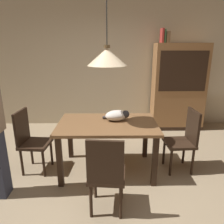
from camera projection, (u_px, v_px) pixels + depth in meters
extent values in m
plane|color=#998466|center=(116.00, 194.00, 2.74)|extent=(10.00, 10.00, 0.00)
cube|color=beige|center=(113.00, 62.00, 4.84)|extent=(6.40, 0.10, 2.90)
cube|color=brown|center=(107.00, 124.00, 3.07)|extent=(1.40, 0.90, 0.04)
cube|color=black|center=(60.00, 162.00, 2.80)|extent=(0.07, 0.07, 0.71)
cube|color=black|center=(155.00, 161.00, 2.82)|extent=(0.07, 0.07, 0.71)
cube|color=black|center=(70.00, 137.00, 3.55)|extent=(0.07, 0.07, 0.71)
cube|color=black|center=(145.00, 137.00, 3.56)|extent=(0.07, 0.07, 0.71)
cube|color=black|center=(36.00, 144.00, 3.15)|extent=(0.43, 0.43, 0.04)
cube|color=black|center=(22.00, 127.00, 3.09)|extent=(0.07, 0.38, 0.48)
cylinder|color=black|center=(44.00, 164.00, 3.05)|extent=(0.04, 0.04, 0.41)
cylinder|color=black|center=(51.00, 153.00, 3.36)|extent=(0.04, 0.04, 0.41)
cylinder|color=black|center=(22.00, 163.00, 3.08)|extent=(0.04, 0.04, 0.41)
cylinder|color=black|center=(32.00, 152.00, 3.38)|extent=(0.04, 0.04, 0.41)
cube|color=black|center=(179.00, 143.00, 3.17)|extent=(0.43, 0.43, 0.04)
cube|color=black|center=(193.00, 126.00, 3.11)|extent=(0.06, 0.38, 0.48)
cylinder|color=black|center=(164.00, 152.00, 3.38)|extent=(0.04, 0.04, 0.41)
cylinder|color=black|center=(171.00, 163.00, 3.07)|extent=(0.04, 0.04, 0.41)
cylinder|color=black|center=(184.00, 151.00, 3.40)|extent=(0.04, 0.04, 0.41)
cylinder|color=black|center=(193.00, 162.00, 3.10)|extent=(0.04, 0.04, 0.41)
cube|color=black|center=(107.00, 175.00, 2.40)|extent=(0.43, 0.43, 0.04)
cube|color=black|center=(105.00, 163.00, 2.15)|extent=(0.38, 0.07, 0.48)
cylinder|color=black|center=(122.00, 184.00, 2.61)|extent=(0.04, 0.04, 0.41)
cylinder|color=black|center=(95.00, 183.00, 2.63)|extent=(0.04, 0.04, 0.41)
cylinder|color=black|center=(121.00, 202.00, 2.30)|extent=(0.04, 0.04, 0.41)
cylinder|color=black|center=(91.00, 201.00, 2.32)|extent=(0.04, 0.04, 0.41)
ellipsoid|color=silver|center=(117.00, 115.00, 3.15)|extent=(0.38, 0.30, 0.15)
sphere|color=#333338|center=(126.00, 114.00, 3.13)|extent=(0.11, 0.11, 0.11)
cylinder|color=#333338|center=(109.00, 117.00, 3.22)|extent=(0.18, 0.04, 0.04)
cone|color=beige|center=(107.00, 57.00, 2.80)|extent=(0.52, 0.52, 0.22)
cylinder|color=#513D23|center=(107.00, 46.00, 2.76)|extent=(0.08, 0.08, 0.04)
cylinder|color=black|center=(107.00, 0.00, 2.60)|extent=(0.01, 0.01, 1.04)
cube|color=olive|center=(178.00, 87.00, 4.70)|extent=(1.10, 0.44, 1.85)
cube|color=black|center=(183.00, 71.00, 4.37)|extent=(0.97, 0.01, 0.81)
cube|color=black|center=(175.00, 125.00, 4.96)|extent=(1.12, 0.45, 0.08)
cube|color=#B73833|center=(162.00, 36.00, 4.38)|extent=(0.04, 0.22, 0.28)
cube|color=#427A4C|center=(164.00, 36.00, 4.38)|extent=(0.03, 0.20, 0.26)
cube|color=brown|center=(167.00, 37.00, 4.39)|extent=(0.06, 0.24, 0.22)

